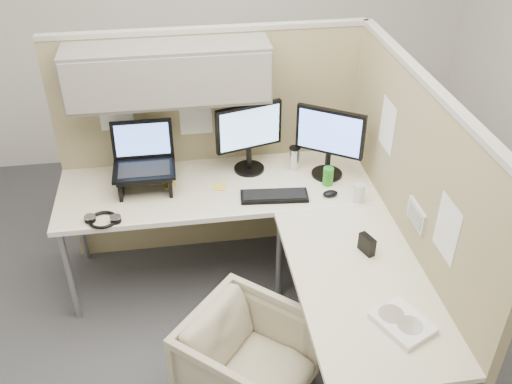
{
  "coord_description": "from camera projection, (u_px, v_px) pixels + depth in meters",
  "views": [
    {
      "loc": [
        -0.32,
        -2.48,
        2.72
      ],
      "look_at": [
        0.1,
        0.25,
        0.85
      ],
      "focal_mm": 40.0,
      "sensor_mm": 36.0,
      "label": 1
    }
  ],
  "objects": [
    {
      "name": "sticky_note_c",
      "position": [
        169.0,
        185.0,
        3.61
      ],
      "size": [
        0.09,
        0.09,
        0.01
      ],
      "primitive_type": "cube",
      "rotation": [
        0.0,
        0.0,
        0.26
      ],
      "color": "yellow",
      "rests_on": "desk"
    },
    {
      "name": "sticky_note_d",
      "position": [
        220.0,
        187.0,
        3.59
      ],
      "size": [
        0.09,
        0.09,
        0.01
      ],
      "primitive_type": "cube",
      "rotation": [
        0.0,
        0.0,
        -0.23
      ],
      "color": "yellow",
      "rests_on": "desk"
    },
    {
      "name": "partition_right",
      "position": [
        405.0,
        216.0,
        3.19
      ],
      "size": [
        0.07,
        2.03,
        1.63
      ],
      "color": "tan",
      "rests_on": "ground"
    },
    {
      "name": "office_chair",
      "position": [
        247.0,
        357.0,
        3.01
      ],
      "size": [
        0.81,
        0.81,
        0.61
      ],
      "primitive_type": "imported",
      "rotation": [
        0.0,
        0.0,
        0.85
      ],
      "color": "#B6A691",
      "rests_on": "ground"
    },
    {
      "name": "ground",
      "position": [
        246.0,
        327.0,
        3.59
      ],
      "size": [
        4.5,
        4.5,
        0.0
      ],
      "primitive_type": "plane",
      "color": "#393A3E",
      "rests_on": "ground"
    },
    {
      "name": "soda_can_silver",
      "position": [
        328.0,
        176.0,
        3.59
      ],
      "size": [
        0.07,
        0.07,
        0.12
      ],
      "primitive_type": "cylinder",
      "color": "#268C1E",
      "rests_on": "desk"
    },
    {
      "name": "travel_mug",
      "position": [
        294.0,
        158.0,
        3.74
      ],
      "size": [
        0.07,
        0.07,
        0.16
      ],
      "color": "silver",
      "rests_on": "desk"
    },
    {
      "name": "desk",
      "position": [
        263.0,
        226.0,
        3.33
      ],
      "size": [
        2.0,
        1.98,
        0.73
      ],
      "color": "beige",
      "rests_on": "ground"
    },
    {
      "name": "mouse",
      "position": [
        330.0,
        194.0,
        3.5
      ],
      "size": [
        0.1,
        0.07,
        0.03
      ],
      "primitive_type": "ellipsoid",
      "rotation": [
        0.0,
        0.0,
        0.11
      ],
      "color": "black",
      "rests_on": "desk"
    },
    {
      "name": "monitor_left",
      "position": [
        249.0,
        133.0,
        3.61
      ],
      "size": [
        0.43,
        0.2,
        0.47
      ],
      "rotation": [
        0.0,
        0.0,
        0.27
      ],
      "color": "black",
      "rests_on": "desk"
    },
    {
      "name": "monitor_right",
      "position": [
        330.0,
        138.0,
        3.56
      ],
      "size": [
        0.39,
        0.27,
        0.47
      ],
      "rotation": [
        0.0,
        0.0,
        -0.58
      ],
      "color": "black",
      "rests_on": "desk"
    },
    {
      "name": "soda_can_green",
      "position": [
        359.0,
        193.0,
        3.43
      ],
      "size": [
        0.07,
        0.07,
        0.12
      ],
      "primitive_type": "cylinder",
      "color": "silver",
      "rests_on": "desk"
    },
    {
      "name": "laptop_station",
      "position": [
        144.0,
        166.0,
        3.52
      ],
      "size": [
        0.38,
        0.32,
        0.39
      ],
      "color": "black",
      "rests_on": "desk"
    },
    {
      "name": "keyboard",
      "position": [
        274.0,
        196.0,
        3.49
      ],
      "size": [
        0.42,
        0.17,
        0.02
      ],
      "primitive_type": "cube",
      "rotation": [
        0.0,
        0.0,
        -0.09
      ],
      "color": "black",
      "rests_on": "desk"
    },
    {
      "name": "partition_back",
      "position": [
        193.0,
        114.0,
        3.63
      ],
      "size": [
        2.0,
        0.36,
        1.63
      ],
      "color": "tan",
      "rests_on": "ground"
    },
    {
      "name": "paper_stack",
      "position": [
        403.0,
        323.0,
        2.63
      ],
      "size": [
        0.29,
        0.32,
        0.03
      ],
      "rotation": [
        0.0,
        0.0,
        0.44
      ],
      "color": "white",
      "rests_on": "desk"
    },
    {
      "name": "headphones",
      "position": [
        103.0,
        220.0,
        3.29
      ],
      "size": [
        0.21,
        0.2,
        0.03
      ],
      "rotation": [
        0.0,
        0.0,
        -0.19
      ],
      "color": "black",
      "rests_on": "desk"
    },
    {
      "name": "desk_clock",
      "position": [
        367.0,
        244.0,
        3.04
      ],
      "size": [
        0.07,
        0.11,
        0.1
      ],
      "rotation": [
        0.0,
        0.0,
        -1.2
      ],
      "color": "black",
      "rests_on": "desk"
    }
  ]
}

